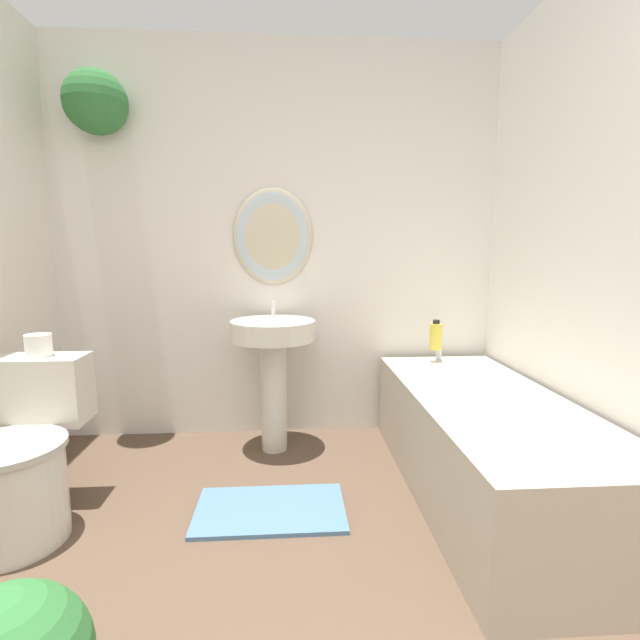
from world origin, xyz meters
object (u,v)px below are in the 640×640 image
pedestal_sink (273,354)px  toilet_paper_roll (38,345)px  toilet (18,465)px  bathtub (486,444)px  shampoo_bottle (436,336)px

pedestal_sink → toilet_paper_roll: pedestal_sink is taller
toilet → bathtub: toilet is taller
toilet → toilet_paper_roll: size_ratio=6.31×
pedestal_sink → toilet: bearing=-144.1°
toilet → bathtub: (2.04, 0.15, -0.03)m
pedestal_sink → bathtub: pedestal_sink is taller
toilet → shampoo_bottle: (2.00, 0.83, 0.36)m
toilet_paper_roll → toilet: bearing=-90.0°
bathtub → shampoo_bottle: 0.79m
bathtub → shampoo_bottle: bearing=93.1°
toilet → toilet_paper_roll: toilet_paper_roll is taller
pedestal_sink → shampoo_bottle: 0.99m
shampoo_bottle → toilet_paper_roll: size_ratio=1.64×
bathtub → toilet_paper_roll: 2.10m
pedestal_sink → bathtub: 1.22m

